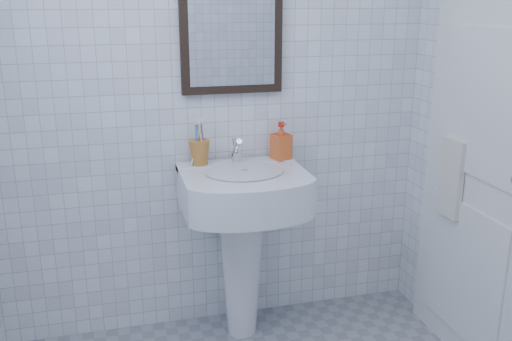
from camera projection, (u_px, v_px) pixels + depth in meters
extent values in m
cube|color=silver|center=(214.00, 91.00, 2.81)|extent=(2.20, 0.02, 2.50)
cone|color=white|center=(241.00, 267.00, 2.91)|extent=(0.23, 0.23, 0.74)
cube|color=white|center=(243.00, 189.00, 2.74)|extent=(0.59, 0.42, 0.18)
cube|color=white|center=(236.00, 164.00, 2.87)|extent=(0.59, 0.11, 0.03)
cylinder|color=silver|center=(245.00, 171.00, 2.68)|extent=(0.37, 0.37, 0.01)
cylinder|color=silver|center=(237.00, 157.00, 2.83)|extent=(0.05, 0.05, 0.05)
cylinder|color=silver|center=(237.00, 145.00, 2.80)|extent=(0.03, 0.10, 0.09)
cylinder|color=silver|center=(236.00, 148.00, 2.84)|extent=(0.03, 0.06, 0.10)
imported|color=red|center=(281.00, 141.00, 2.88)|extent=(0.11, 0.11, 0.19)
cube|color=black|center=(232.00, 29.00, 2.73)|extent=(0.50, 0.04, 0.62)
cube|color=silver|center=(232.00, 29.00, 2.71)|extent=(0.42, 0.00, 0.54)
cube|color=white|center=(480.00, 159.00, 2.54)|extent=(0.04, 0.80, 2.00)
torus|color=silver|center=(459.00, 141.00, 2.66)|extent=(0.01, 0.18, 0.18)
cube|color=silver|center=(451.00, 178.00, 2.71)|extent=(0.03, 0.16, 0.38)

